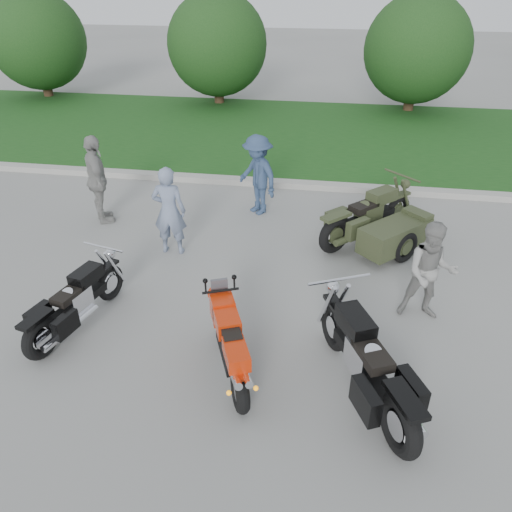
# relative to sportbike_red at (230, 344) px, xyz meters

# --- Properties ---
(ground) EXTENTS (80.00, 80.00, 0.00)m
(ground) POSITION_rel_sportbike_red_xyz_m (-0.33, 0.55, -0.52)
(ground) COLOR #999994
(ground) RESTS_ON ground
(curb) EXTENTS (60.00, 0.30, 0.15)m
(curb) POSITION_rel_sportbike_red_xyz_m (-0.33, 6.55, -0.44)
(curb) COLOR #A4A39B
(curb) RESTS_ON ground
(grass_strip) EXTENTS (60.00, 8.00, 0.14)m
(grass_strip) POSITION_rel_sportbike_red_xyz_m (-0.33, 10.70, -0.45)
(grass_strip) COLOR #25581E
(grass_strip) RESTS_ON ground
(tree_far_left) EXTENTS (3.60, 3.60, 4.00)m
(tree_far_left) POSITION_rel_sportbike_red_xyz_m (-10.33, 14.05, 1.68)
(tree_far_left) COLOR #3F2B1C
(tree_far_left) RESTS_ON ground
(tree_mid_left) EXTENTS (3.60, 3.60, 4.00)m
(tree_mid_left) POSITION_rel_sportbike_red_xyz_m (-3.33, 14.05, 1.68)
(tree_mid_left) COLOR #3F2B1C
(tree_mid_left) RESTS_ON ground
(tree_mid_right) EXTENTS (3.60, 3.60, 4.00)m
(tree_mid_right) POSITION_rel_sportbike_red_xyz_m (3.67, 14.05, 1.68)
(tree_mid_right) COLOR #3F2B1C
(tree_mid_right) RESTS_ON ground
(sportbike_red) EXTENTS (0.85, 1.76, 0.88)m
(sportbike_red) POSITION_rel_sportbike_red_xyz_m (0.00, 0.00, 0.00)
(sportbike_red) COLOR black
(sportbike_red) RESTS_ON ground
(cruiser_left) EXTENTS (0.66, 2.10, 0.82)m
(cruiser_left) POSITION_rel_sportbike_red_xyz_m (-2.48, 0.59, -0.10)
(cruiser_left) COLOR black
(cruiser_left) RESTS_ON ground
(cruiser_right) EXTENTS (1.24, 2.38, 0.98)m
(cruiser_right) POSITION_rel_sportbike_red_xyz_m (1.75, -0.14, -0.01)
(cruiser_right) COLOR black
(cruiser_right) RESTS_ON ground
(cruiser_sidecar) EXTENTS (2.12, 2.25, 0.96)m
(cruiser_sidecar) POSITION_rel_sportbike_red_xyz_m (2.13, 3.76, -0.06)
(cruiser_sidecar) COLOR black
(cruiser_sidecar) RESTS_ON ground
(person_stripe) EXTENTS (0.63, 0.43, 1.70)m
(person_stripe) POSITION_rel_sportbike_red_xyz_m (-1.76, 3.05, 0.33)
(person_stripe) COLOR #7785A2
(person_stripe) RESTS_ON ground
(person_grey) EXTENTS (0.78, 0.61, 1.60)m
(person_grey) POSITION_rel_sportbike_red_xyz_m (2.69, 1.73, 0.28)
(person_grey) COLOR gray
(person_grey) RESTS_ON ground
(person_denim) EXTENTS (1.25, 1.23, 1.73)m
(person_denim) POSITION_rel_sportbike_red_xyz_m (-0.43, 5.02, 0.35)
(person_denim) COLOR #314669
(person_denim) RESTS_ON ground
(person_back) EXTENTS (0.97, 1.16, 1.85)m
(person_back) POSITION_rel_sportbike_red_xyz_m (-3.60, 4.07, 0.41)
(person_back) COLOR gray
(person_back) RESTS_ON ground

